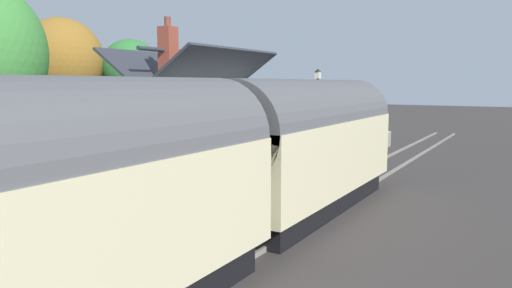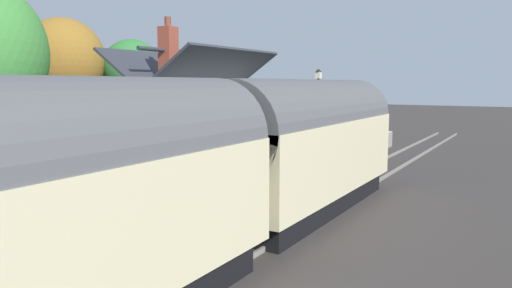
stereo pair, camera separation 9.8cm
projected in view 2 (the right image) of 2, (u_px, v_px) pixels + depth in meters
The scene contains 21 objects.
ground_plane at pixel (306, 196), 18.09m from camera, with size 160.00×160.00×0.00m, color #383330.
platform at pixel (218, 173), 20.05m from camera, with size 32.00×6.02×0.99m, color gray.
platform_edge_coping at pixel (278, 167), 18.56m from camera, with size 32.00×0.36×0.02m, color beige.
rail_near at pixel (347, 199), 17.27m from camera, with size 52.00×0.08×0.14m, color gray.
rail_far at pixel (310, 195), 17.99m from camera, with size 52.00×0.08×0.14m, color gray.
train at pixel (228, 165), 11.77m from camera, with size 19.06×2.73×4.32m.
station_building at pixel (193, 122), 19.77m from camera, with size 6.11×4.57×5.67m.
bench_by_lamp at pixel (315, 134), 26.21m from camera, with size 1.41×0.47×0.88m.
bench_mid_platform at pixel (22, 198), 11.52m from camera, with size 1.41×0.45×0.88m.
bench_near_building at pixel (114, 179), 13.89m from camera, with size 1.41×0.47×0.88m.
planter_edge_far at pixel (296, 128), 30.67m from camera, with size 0.59×0.59×0.76m.
planter_bench_right at pixel (232, 157), 17.69m from camera, with size 0.67×0.67×0.95m.
planter_under_sign at pixel (103, 180), 14.76m from camera, with size 0.78×0.32×0.59m.
planter_bench_left at pixel (352, 134), 26.79m from camera, with size 0.53×0.53×0.78m.
planter_edge_near at pixel (294, 141), 23.86m from camera, with size 0.55×0.55×0.72m.
planter_corner_building at pixel (247, 159), 18.17m from camera, with size 0.46×0.46×0.66m.
planter_by_door at pixel (52, 177), 14.80m from camera, with size 0.45×0.45×0.66m.
lamp_post_platform at pixel (318, 94), 22.84m from camera, with size 0.32×0.50×3.88m.
station_sign_board at pixel (328, 124), 24.01m from camera, with size 0.96×0.06×1.57m.
tree_far_left at pixel (63, 61), 27.52m from camera, with size 4.70×4.83×7.90m.
tree_distant at pixel (132, 69), 28.57m from camera, with size 3.54×3.40×6.78m.
Camera 2 is at (-16.20, -7.37, 4.20)m, focal length 33.86 mm.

